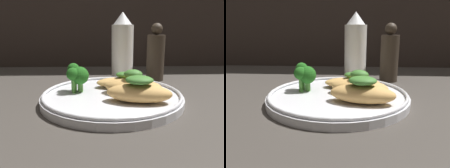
# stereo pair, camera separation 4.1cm
# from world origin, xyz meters

# --- Properties ---
(ground_plane) EXTENTS (1.80, 1.80, 0.01)m
(ground_plane) POSITION_xyz_m (0.00, 0.00, -0.01)
(ground_plane) COLOR #3D3833
(plate) EXTENTS (0.27, 0.27, 0.02)m
(plate) POSITION_xyz_m (0.00, 0.00, 0.01)
(plate) COLOR silver
(plate) RESTS_ON ground_plane
(grilled_meat_front) EXTENTS (0.12, 0.07, 0.05)m
(grilled_meat_front) POSITION_xyz_m (0.04, -0.05, 0.03)
(grilled_meat_front) COLOR tan
(grilled_meat_front) RESTS_ON plate
(grilled_meat_middle) EXTENTS (0.12, 0.08, 0.05)m
(grilled_meat_middle) POSITION_xyz_m (0.04, 0.00, 0.03)
(grilled_meat_middle) COLOR tan
(grilled_meat_middle) RESTS_ON plate
(grilled_meat_back) EXTENTS (0.12, 0.05, 0.03)m
(grilled_meat_back) POSITION_xyz_m (0.03, 0.05, 0.03)
(grilled_meat_back) COLOR tan
(grilled_meat_back) RESTS_ON plate
(broccoli_bunch) EXTENTS (0.04, 0.04, 0.06)m
(broccoli_bunch) POSITION_xyz_m (-0.07, 0.02, 0.05)
(broccoli_bunch) COLOR #4C8E38
(broccoli_bunch) RESTS_ON plate
(sauce_bottle) EXTENTS (0.06, 0.06, 0.18)m
(sauce_bottle) POSITION_xyz_m (0.03, 0.18, 0.09)
(sauce_bottle) COLOR white
(sauce_bottle) RESTS_ON ground_plane
(pepper_grinder) EXTENTS (0.05, 0.05, 0.15)m
(pepper_grinder) POSITION_xyz_m (0.12, 0.18, 0.07)
(pepper_grinder) COLOR #382D23
(pepper_grinder) RESTS_ON ground_plane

